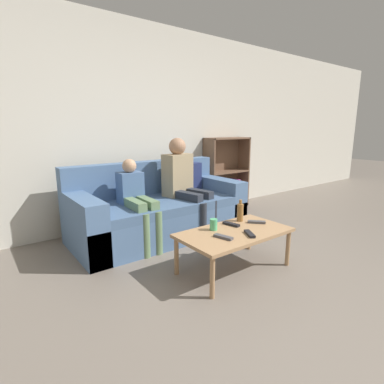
% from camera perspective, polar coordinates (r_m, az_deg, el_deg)
% --- Properties ---
extents(ground_plane, '(22.00, 22.00, 0.00)m').
position_cam_1_polar(ground_plane, '(2.41, 23.17, -21.05)').
color(ground_plane, '#70665B').
extents(wall_back, '(12.00, 0.06, 2.60)m').
position_cam_1_polar(wall_back, '(4.08, -10.87, 12.24)').
color(wall_back, beige).
rests_on(wall_back, ground_plane).
extents(couch, '(2.02, 0.93, 0.87)m').
position_cam_1_polar(couch, '(3.62, -6.37, -3.71)').
color(couch, '#4C6B93').
rests_on(couch, ground_plane).
extents(bookshelf, '(0.78, 0.28, 1.13)m').
position_cam_1_polar(bookshelf, '(4.88, 6.14, 1.82)').
color(bookshelf, brown).
rests_on(bookshelf, ground_plane).
extents(coffee_table, '(1.02, 0.56, 0.37)m').
position_cam_1_polar(coffee_table, '(2.75, 8.09, -8.09)').
color(coffee_table, '#A87F56').
rests_on(coffee_table, ground_plane).
extents(person_adult, '(0.44, 0.68, 1.16)m').
position_cam_1_polar(person_adult, '(3.62, -1.73, 2.56)').
color(person_adult, '#282D38').
rests_on(person_adult, ground_plane).
extents(person_child, '(0.27, 0.64, 0.95)m').
position_cam_1_polar(person_child, '(3.28, -10.56, -1.01)').
color(person_child, '#66845B').
rests_on(person_child, ground_plane).
extents(cup_near, '(0.07, 0.07, 0.10)m').
position_cam_1_polar(cup_near, '(2.73, 4.13, -6.19)').
color(cup_near, '#4CB77A').
rests_on(cup_near, coffee_table).
extents(tv_remote_0, '(0.15, 0.16, 0.02)m').
position_cam_1_polar(tv_remote_0, '(2.99, 12.19, -5.61)').
color(tv_remote_0, '#47474C').
rests_on(tv_remote_0, coffee_table).
extents(tv_remote_1, '(0.08, 0.18, 0.02)m').
position_cam_1_polar(tv_remote_1, '(2.88, 7.47, -6.10)').
color(tv_remote_1, black).
rests_on(tv_remote_1, coffee_table).
extents(tv_remote_2, '(0.09, 0.18, 0.02)m').
position_cam_1_polar(tv_remote_2, '(2.55, 5.98, -8.52)').
color(tv_remote_2, '#47474C').
rests_on(tv_remote_2, coffee_table).
extents(tv_remote_3, '(0.12, 0.17, 0.02)m').
position_cam_1_polar(tv_remote_3, '(2.66, 10.91, -7.82)').
color(tv_remote_3, black).
rests_on(tv_remote_3, coffee_table).
extents(bottle, '(0.06, 0.06, 0.22)m').
position_cam_1_polar(bottle, '(3.00, 9.16, -3.79)').
color(bottle, olive).
rests_on(bottle, coffee_table).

